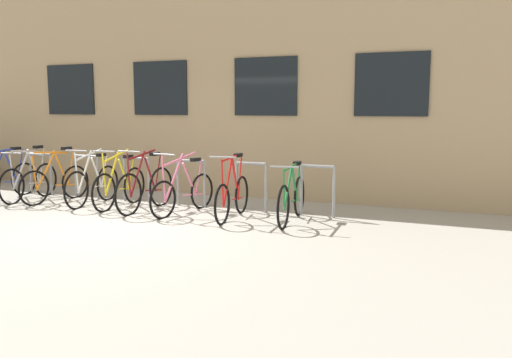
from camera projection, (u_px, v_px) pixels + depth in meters
The scene contains 12 objects.
ground_plane at pixel (116, 226), 8.08m from camera, with size 42.00×42.00×0.00m, color #9E998E.
storefront_building at pixel (278, 90), 14.36m from camera, with size 28.00×8.03×4.59m.
bike_rack at pixel (163, 176), 9.89m from camera, with size 6.61×0.05×0.87m.
bicycle_green at pixel (292, 198), 8.41m from camera, with size 0.44×1.76×0.96m.
bicycle_pink at pixel (183, 192), 9.08m from camera, with size 0.44×1.71×1.09m.
bicycle_silver at pixel (29, 180), 10.37m from camera, with size 0.44×1.68×1.08m.
bicycle_red at pixel (232, 195), 8.66m from camera, with size 0.44×1.62×1.08m.
bicycle_orange at pixel (55, 182), 10.20m from camera, with size 0.44×1.64×1.06m.
bicycle_maroon at pixel (146, 188), 9.32m from camera, with size 0.44×1.71×1.11m.
bicycle_blue at pixel (6, 179), 10.55m from camera, with size 0.44×1.67×1.04m.
bicycle_yellow at pixel (120, 186), 9.63m from camera, with size 0.44×1.67×1.09m.
bicycle_white at pixel (93, 184), 9.90m from camera, with size 0.44×1.68×1.08m.
Camera 1 is at (5.02, -6.48, 1.81)m, focal length 36.98 mm.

